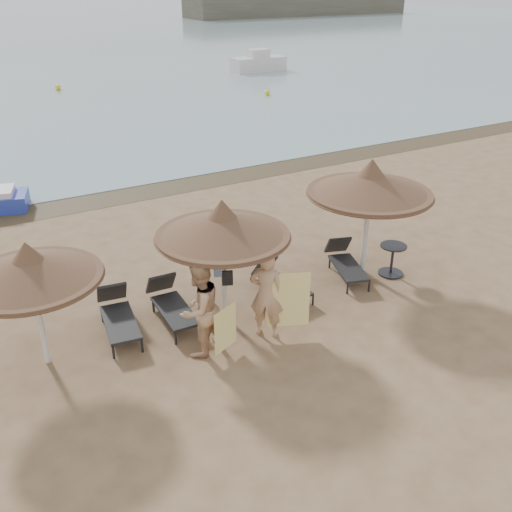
{
  "coord_description": "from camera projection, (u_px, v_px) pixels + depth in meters",
  "views": [
    {
      "loc": [
        -3.99,
        -8.09,
        6.57
      ],
      "look_at": [
        1.33,
        1.2,
        1.23
      ],
      "focal_mm": 40.0,
      "sensor_mm": 36.0,
      "label": 1
    }
  ],
  "objects": [
    {
      "name": "towel_left",
      "position": [
        225.0,
        329.0,
        10.62
      ],
      "size": [
        0.59,
        0.28,
        0.9
      ],
      "rotation": [
        0.0,
        0.0,
        0.42
      ],
      "color": "yellow",
      "rests_on": "ground"
    },
    {
      "name": "person_right",
      "position": [
        267.0,
        288.0,
        11.07
      ],
      "size": [
        1.17,
        1.15,
        2.16
      ],
      "primitive_type": "imported",
      "rotation": [
        0.0,
        0.0,
        2.4
      ],
      "color": "tan",
      "rests_on": "ground"
    },
    {
      "name": "lounger_near_left",
      "position": [
        171.0,
        303.0,
        11.95
      ],
      "size": [
        0.67,
        1.83,
        0.81
      ],
      "rotation": [
        0.0,
        0.0,
        -0.04
      ],
      "color": "#23242A",
      "rests_on": "ground"
    },
    {
      "name": "ground",
      "position": [
        227.0,
        352.0,
        10.99
      ],
      "size": [
        160.0,
        160.0,
        0.0
      ],
      "primitive_type": "plane",
      "color": "#8B6D4F",
      "rests_on": "ground"
    },
    {
      "name": "wet_sand_strip",
      "position": [
        93.0,
        201.0,
        18.29
      ],
      "size": [
        200.0,
        1.6,
        0.01
      ],
      "primitive_type": "cube",
      "color": "#483A23",
      "rests_on": "ground"
    },
    {
      "name": "bag_dark",
      "position": [
        227.0,
        278.0,
        11.46
      ],
      "size": [
        0.23,
        0.16,
        0.31
      ],
      "rotation": [
        0.0,
        0.0,
        -0.41
      ],
      "color": "black",
      "rests_on": "ground"
    },
    {
      "name": "palapa_center",
      "position": [
        222.0,
        226.0,
        11.11
      ],
      "size": [
        2.71,
        2.71,
        2.69
      ],
      "rotation": [
        0.0,
        0.0,
        -0.04
      ],
      "color": "silver",
      "rests_on": "ground"
    },
    {
      "name": "buoy_right",
      "position": [
        267.0,
        93.0,
        33.87
      ],
      "size": [
        0.33,
        0.33,
        0.33
      ],
      "primitive_type": "sphere",
      "color": "yellow",
      "rests_on": "ground"
    },
    {
      "name": "lounger_far_right",
      "position": [
        345.0,
        261.0,
        13.7
      ],
      "size": [
        1.08,
        1.82,
        0.77
      ],
      "rotation": [
        0.0,
        0.0,
        -0.32
      ],
      "color": "#23242A",
      "rests_on": "ground"
    },
    {
      "name": "lounger_near_right",
      "position": [
        279.0,
        280.0,
        12.89
      ],
      "size": [
        0.75,
        1.67,
        0.72
      ],
      "rotation": [
        0.0,
        0.0,
        0.14
      ],
      "color": "#23242A",
      "rests_on": "ground"
    },
    {
      "name": "palapa_left",
      "position": [
        30.0,
        269.0,
        9.85
      ],
      "size": [
        2.51,
        2.51,
        2.49
      ],
      "rotation": [
        0.0,
        0.0,
        -0.1
      ],
      "color": "silver",
      "rests_on": "ground"
    },
    {
      "name": "lounger_far_left",
      "position": [
        118.0,
        314.0,
        11.56
      ],
      "size": [
        0.84,
        1.88,
        0.81
      ],
      "rotation": [
        0.0,
        0.0,
        -0.14
      ],
      "color": "#23242A",
      "rests_on": "ground"
    },
    {
      "name": "buoy_mid",
      "position": [
        58.0,
        87.0,
        35.32
      ],
      "size": [
        0.36,
        0.36,
        0.36
      ],
      "primitive_type": "sphere",
      "color": "yellow",
      "rests_on": "ground"
    },
    {
      "name": "person_left",
      "position": [
        199.0,
        302.0,
        10.51
      ],
      "size": [
        1.21,
        1.03,
        2.25
      ],
      "primitive_type": "imported",
      "rotation": [
        0.0,
        0.0,
        3.55
      ],
      "color": "tan",
      "rests_on": "ground"
    },
    {
      "name": "bag_patterned",
      "position": [
        220.0,
        269.0,
        11.7
      ],
      "size": [
        0.28,
        0.18,
        0.34
      ],
      "rotation": [
        0.0,
        0.0,
        -0.38
      ],
      "color": "silver",
      "rests_on": "ground"
    },
    {
      "name": "palapa_right",
      "position": [
        370.0,
        184.0,
        12.86
      ],
      "size": [
        2.9,
        2.9,
        2.87
      ],
      "rotation": [
        0.0,
        0.0,
        0.37
      ],
      "color": "silver",
      "rests_on": "ground"
    },
    {
      "name": "towel_right",
      "position": [
        288.0,
        300.0,
        11.14
      ],
      "size": [
        0.79,
        0.35,
        1.19
      ],
      "rotation": [
        0.0,
        0.0,
        -0.4
      ],
      "color": "yellow",
      "rests_on": "ground"
    },
    {
      "name": "side_table",
      "position": [
        392.0,
        261.0,
        13.69
      ],
      "size": [
        0.64,
        0.64,
        0.77
      ],
      "rotation": [
        0.0,
        0.0,
        -0.18
      ],
      "color": "#23242A",
      "rests_on": "ground"
    }
  ]
}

